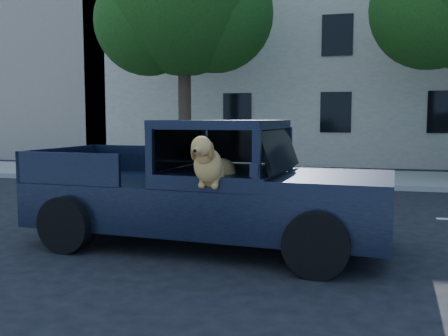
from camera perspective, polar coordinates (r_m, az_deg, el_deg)
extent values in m
plane|color=black|center=(7.30, 1.72, -9.78)|extent=(120.00, 120.00, 0.00)
cube|color=gray|center=(16.25, 8.60, -1.01)|extent=(60.00, 4.00, 0.15)
cylinder|color=#332619|center=(17.37, -4.51, 6.48)|extent=(0.44, 0.44, 4.40)
sphere|color=#17390E|center=(17.80, -8.72, 16.13)|extent=(3.60, 3.60, 3.60)
sphere|color=#17390E|center=(17.73, -1.06, 17.23)|extent=(4.00, 4.00, 4.00)
sphere|color=#17390E|center=(16.66, 22.61, 16.50)|extent=(3.60, 3.60, 3.60)
cube|color=beige|center=(23.56, 17.91, 11.61)|extent=(26.00, 6.00, 9.00)
cube|color=tan|center=(28.68, -21.50, 9.38)|extent=(12.00, 6.00, 8.00)
cube|color=black|center=(7.64, -1.83, -4.08)|extent=(5.53, 2.53, 0.68)
cube|color=black|center=(7.13, 12.67, -1.47)|extent=(1.72, 2.19, 0.17)
cube|color=black|center=(7.44, 0.01, 5.02)|extent=(1.77, 2.12, 0.12)
cube|color=black|center=(7.23, 6.30, 2.10)|extent=(0.42, 1.79, 0.58)
cube|color=black|center=(7.02, 0.37, -3.31)|extent=(0.62, 0.62, 0.39)
cube|color=black|center=(6.00, 3.47, -0.28)|extent=(0.11, 0.06, 0.17)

